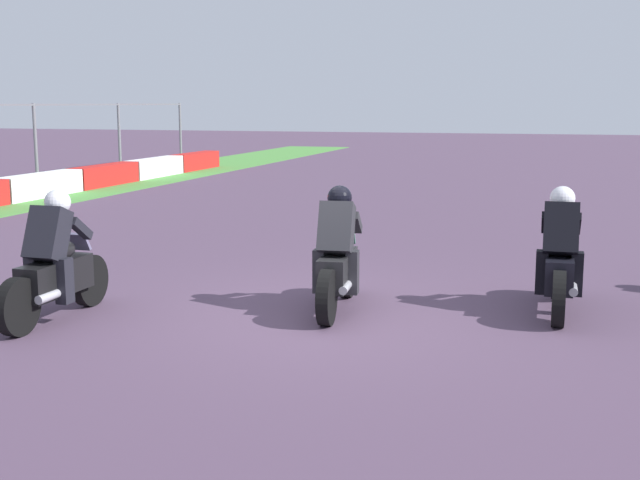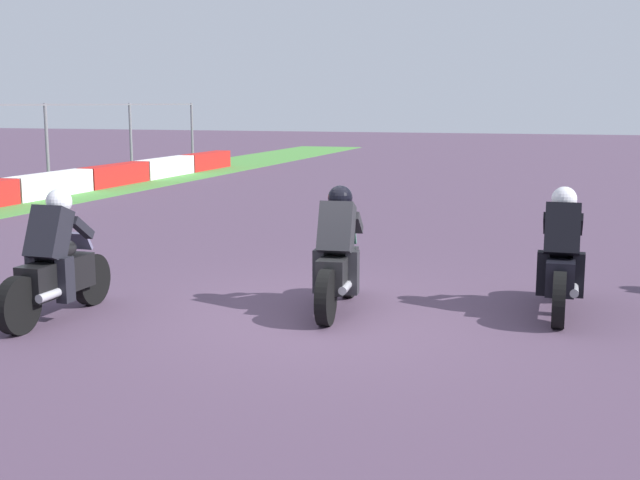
# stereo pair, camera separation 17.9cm
# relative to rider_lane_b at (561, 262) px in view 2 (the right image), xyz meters

# --- Properties ---
(ground_plane) EXTENTS (120.00, 120.00, 0.00)m
(ground_plane) POSITION_rel_rider_lane_b_xyz_m (-0.96, 2.68, -0.62)
(ground_plane) COLOR #4F3B51
(rider_lane_b) EXTENTS (2.04, 0.54, 1.51)m
(rider_lane_b) POSITION_rel_rider_lane_b_xyz_m (0.00, 0.00, 0.00)
(rider_lane_b) COLOR black
(rider_lane_b) RESTS_ON ground_plane
(rider_lane_c) EXTENTS (2.04, 0.56, 1.51)m
(rider_lane_c) POSITION_rel_rider_lane_b_xyz_m (-0.69, 2.56, 0.00)
(rider_lane_c) COLOR black
(rider_lane_c) RESTS_ON ground_plane
(rider_lane_d) EXTENTS (2.04, 0.54, 1.51)m
(rider_lane_d) POSITION_rel_rider_lane_b_xyz_m (-2.06, 5.56, 0.00)
(rider_lane_d) COLOR black
(rider_lane_d) RESTS_ON ground_plane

